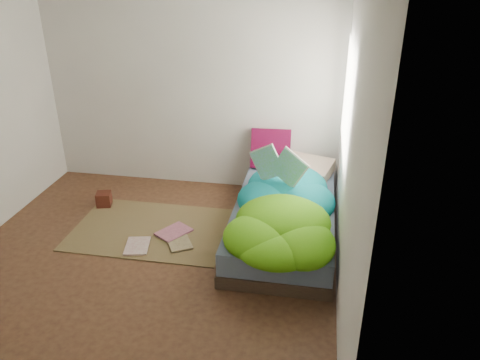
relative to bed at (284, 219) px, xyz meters
name	(u,v)px	position (x,y,z in m)	size (l,w,h in m)	color
ground	(147,262)	(-1.22, -0.72, -0.17)	(3.50, 3.50, 0.00)	#432619
room_walls	(130,91)	(-1.21, -0.71, 1.46)	(3.54, 3.54, 2.62)	silver
bed	(284,219)	(0.00, 0.00, 0.00)	(1.00, 2.00, 0.34)	#3C2A21
duvet	(283,200)	(0.00, -0.22, 0.34)	(0.96, 1.84, 0.34)	#086D7D
rug	(151,229)	(-1.37, -0.17, -0.16)	(1.60, 1.10, 0.01)	brown
pillow_floral	(304,167)	(0.15, 0.79, 0.24)	(0.62, 0.39, 0.14)	silver
pillow_magenta	(271,148)	(-0.25, 0.91, 0.40)	(0.46, 0.14, 0.46)	#46041B
open_book	(278,156)	(-0.09, 0.05, 0.67)	(0.50, 0.11, 0.31)	green
wooden_box	(104,199)	(-2.07, 0.23, -0.08)	(0.16, 0.16, 0.16)	#3A160D
floor_book_a	(126,246)	(-1.50, -0.55, -0.14)	(0.23, 0.31, 0.02)	silver
floor_book_b	(166,228)	(-1.21, -0.15, -0.14)	(0.25, 0.33, 0.03)	#C3708C
floor_book_c	(169,245)	(-1.09, -0.45, -0.15)	(0.22, 0.29, 0.02)	tan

